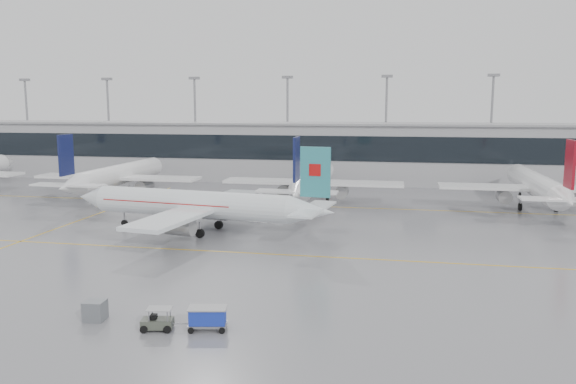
% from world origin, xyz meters
% --- Properties ---
extents(ground, '(320.00, 320.00, 0.00)m').
position_xyz_m(ground, '(0.00, 0.00, 0.00)').
color(ground, gray).
rests_on(ground, ground).
extents(taxi_line_main, '(120.00, 0.25, 0.01)m').
position_xyz_m(taxi_line_main, '(0.00, 0.00, 0.01)').
color(taxi_line_main, gold).
rests_on(taxi_line_main, ground).
extents(taxi_line_north, '(120.00, 0.25, 0.01)m').
position_xyz_m(taxi_line_north, '(0.00, 30.00, 0.01)').
color(taxi_line_north, gold).
rests_on(taxi_line_north, ground).
extents(taxi_line_cross, '(0.25, 60.00, 0.01)m').
position_xyz_m(taxi_line_cross, '(-30.00, 15.00, 0.01)').
color(taxi_line_cross, gold).
rests_on(taxi_line_cross, ground).
extents(terminal, '(180.00, 15.00, 12.00)m').
position_xyz_m(terminal, '(0.00, 62.00, 6.00)').
color(terminal, '#9A9A9D').
rests_on(terminal, ground).
extents(terminal_glass, '(180.00, 0.20, 5.00)m').
position_xyz_m(terminal_glass, '(0.00, 54.45, 7.50)').
color(terminal_glass, black).
rests_on(terminal_glass, ground).
extents(terminal_roof, '(182.00, 16.00, 0.40)m').
position_xyz_m(terminal_roof, '(0.00, 62.00, 12.20)').
color(terminal_roof, gray).
rests_on(terminal_roof, ground).
extents(light_masts, '(156.40, 1.00, 22.60)m').
position_xyz_m(light_masts, '(0.00, 68.00, 13.34)').
color(light_masts, gray).
rests_on(light_masts, ground).
extents(air_canada_jet, '(35.96, 28.84, 11.23)m').
position_xyz_m(air_canada_jet, '(-10.56, 8.54, 3.55)').
color(air_canada_jet, white).
rests_on(air_canada_jet, ground).
extents(parked_jet_b, '(29.64, 36.96, 11.72)m').
position_xyz_m(parked_jet_b, '(-35.00, 33.69, 3.71)').
color(parked_jet_b, white).
rests_on(parked_jet_b, ground).
extents(parked_jet_c, '(29.64, 36.96, 11.72)m').
position_xyz_m(parked_jet_c, '(-0.00, 33.69, 3.71)').
color(parked_jet_c, white).
rests_on(parked_jet_c, ground).
extents(parked_jet_d, '(29.64, 36.96, 11.72)m').
position_xyz_m(parked_jet_d, '(35.00, 33.69, 3.71)').
color(parked_jet_d, white).
rests_on(parked_jet_d, ground).
extents(baggage_tug, '(3.41, 1.79, 1.62)m').
position_xyz_m(baggage_tug, '(-2.94, -21.87, 0.57)').
color(baggage_tug, '#41473C').
rests_on(baggage_tug, ground).
extents(baggage_cart, '(2.96, 2.01, 1.69)m').
position_xyz_m(baggage_cart, '(0.59, -21.18, 0.99)').
color(baggage_cart, gray).
rests_on(baggage_cart, ground).
extents(gse_unit, '(1.61, 1.52, 1.50)m').
position_xyz_m(gse_unit, '(-8.29, -21.01, 0.75)').
color(gse_unit, slate).
rests_on(gse_unit, ground).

